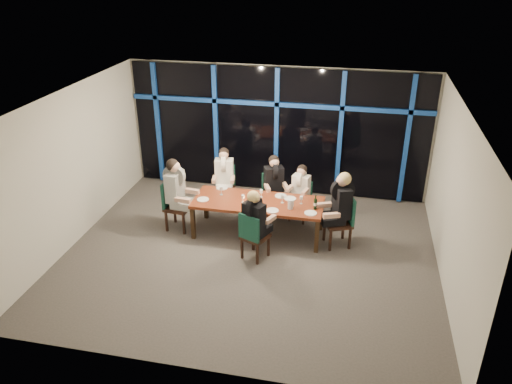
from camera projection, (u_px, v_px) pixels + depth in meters
room at (249, 156)px, 8.70m from camera, size 7.04×7.00×3.02m
window_wall at (277, 129)px, 11.48m from camera, size 6.86×0.43×2.94m
dining_table at (258, 204)px, 9.99m from camera, size 2.60×1.00×0.75m
chair_far_left at (225, 184)px, 11.18m from camera, size 0.52×0.52×0.97m
chair_far_mid at (273, 192)px, 10.82m from camera, size 0.59×0.59×0.96m
chair_far_right at (301, 198)px, 10.68m from camera, size 0.49×0.49×0.86m
chair_end_left at (174, 202)px, 10.27m from camera, size 0.54×0.54×1.06m
chair_end_right at (343, 218)px, 9.66m from camera, size 0.64×0.64×1.06m
chair_near_mid at (253, 234)px, 9.21m from camera, size 0.59×0.59×0.96m
diner_far_left at (224, 170)px, 10.94m from camera, size 0.52×0.64×0.94m
diner_far_mid at (274, 178)px, 10.59m from camera, size 0.60×0.66×0.93m
diner_far_right at (301, 185)px, 10.47m from camera, size 0.49×0.58×0.84m
diner_end_left at (177, 184)px, 10.06m from camera, size 0.68×0.55×1.03m
diner_end_right at (340, 199)px, 9.47m from camera, size 0.72×0.65×1.03m
diner_near_mid at (255, 214)px, 9.10m from camera, size 0.61×0.66×0.94m
plate_far_left at (222, 188)px, 10.50m from camera, size 0.24×0.24×0.01m
plate_far_mid at (281, 196)px, 10.16m from camera, size 0.24×0.24×0.01m
plate_far_right at (290, 199)px, 10.05m from camera, size 0.24×0.24×0.01m
plate_end_left at (203, 199)px, 10.01m from camera, size 0.24×0.24×0.01m
plate_end_right at (311, 213)px, 9.49m from camera, size 0.24×0.24×0.01m
plate_near_mid at (272, 210)px, 9.59m from camera, size 0.24×0.24×0.01m
wine_bottle at (315, 204)px, 9.61m from camera, size 0.07×0.07×0.29m
water_pitcher at (290, 204)px, 9.63m from camera, size 0.12×0.11×0.19m
tea_light at (250, 203)px, 9.87m from camera, size 0.05×0.05×0.03m
wine_glass_a at (243, 197)px, 9.86m from camera, size 0.06×0.06×0.16m
wine_glass_b at (261, 192)px, 10.07m from camera, size 0.06×0.06×0.16m
wine_glass_c at (282, 197)px, 9.84m from camera, size 0.07×0.07×0.18m
wine_glass_d at (221, 189)px, 10.17m from camera, size 0.07×0.07×0.18m
wine_glass_e at (301, 198)px, 9.81m from camera, size 0.06×0.06×0.16m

